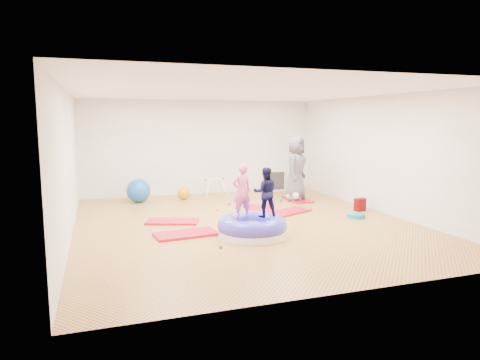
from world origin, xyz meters
name	(u,v)px	position (x,y,z in m)	size (l,w,h in m)	color
room	(244,159)	(0.00, 0.00, 1.40)	(7.01, 8.01, 2.81)	#BF9142
gym_mat_front_left	(186,234)	(-1.40, -0.60, 0.02)	(1.19, 0.60, 0.05)	red
gym_mat_mid_left	(172,221)	(-1.48, 0.53, 0.02)	(1.11, 0.55, 0.05)	red
gym_mat_center_back	(260,210)	(0.76, 0.99, 0.03)	(1.30, 0.65, 0.05)	red
gym_mat_right	(289,212)	(1.37, 0.63, 0.02)	(1.09, 0.54, 0.05)	red
gym_mat_rear_right	(297,199)	(2.27, 2.05, 0.02)	(1.06, 0.53, 0.04)	red
inflatable_cushion	(252,228)	(-0.20, -1.05, 0.16)	(1.34, 1.34, 0.42)	white
child_pink	(242,189)	(-0.38, -0.92, 0.91)	(0.38, 0.25, 1.05)	#E55691
child_navy	(265,190)	(0.09, -0.98, 0.88)	(0.47, 0.37, 0.97)	black
adult_caregiver	(296,168)	(2.19, 2.00, 0.91)	(0.85, 0.55, 1.73)	#4D4D58
infant	(293,196)	(2.06, 1.87, 0.16)	(0.40, 0.41, 0.24)	#91B1EF
ball_pit_balls	(250,209)	(0.55, 1.20, 0.03)	(3.84, 3.70, 0.06)	#1451A4
exercise_ball_blue	(139,191)	(-1.95, 3.12, 0.32)	(0.65, 0.65, 0.65)	#1451A4
exercise_ball_orange	(184,193)	(-0.70, 3.17, 0.18)	(0.36, 0.36, 0.36)	orange
infant_play_gym	(214,185)	(0.22, 3.31, 0.36)	(0.70, 0.66, 0.53)	white
cube_shelf	(274,180)	(2.31, 3.79, 0.33)	(0.65, 0.32, 0.65)	white
balance_disc	(356,216)	(2.59, -0.33, 0.04)	(0.40, 0.40, 0.09)	#0E7684
backpack	(360,205)	(3.10, 0.27, 0.16)	(0.27, 0.17, 0.31)	#870205
yellow_toy	(234,238)	(-0.60, -1.12, 0.02)	(0.21, 0.21, 0.03)	yellow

